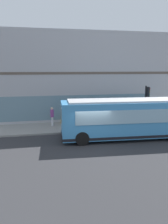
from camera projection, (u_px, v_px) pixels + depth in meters
name	position (u px, v px, depth m)	size (l,w,h in m)	color
ground	(91.00, 143.00, 16.17)	(120.00, 120.00, 0.00)	#2D2D30
sidewalk_curb	(80.00, 127.00, 20.38)	(3.60, 40.00, 0.15)	gray
building_corner	(72.00, 77.00, 24.74)	(7.32, 21.81, 8.99)	#A8A8AD
city_bus_nearside	(126.00, 119.00, 16.97)	(3.07, 10.16, 3.07)	#3F8CC6
traffic_light_near_corner	(147.00, 98.00, 19.72)	(0.32, 0.49, 3.73)	black
fire_hydrant	(62.00, 120.00, 21.11)	(0.35, 0.35, 0.74)	yellow
pedestrian_near_building_entrance	(52.00, 115.00, 20.10)	(0.32, 0.32, 1.76)	silver
pedestrian_near_hydrant	(140.00, 113.00, 21.16)	(0.32, 0.32, 1.80)	#3F8C4C
newspaper_vending_box	(83.00, 120.00, 20.74)	(0.44, 0.42, 0.90)	#263F99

